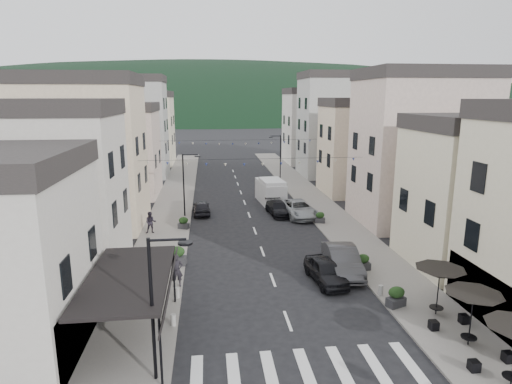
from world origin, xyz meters
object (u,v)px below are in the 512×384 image
pedestrian_a (177,271)px  pedestrian_b (151,222)px  parked_car_e (201,207)px  delivery_van (271,191)px  parked_car_c (299,209)px  parked_car_a (326,271)px  parked_car_b (342,260)px  parked_car_d (278,208)px

pedestrian_a → pedestrian_b: (-2.79, 10.49, -0.08)m
parked_car_e → delivery_van: size_ratio=0.69×
parked_car_c → pedestrian_b: (-13.19, -3.88, 0.25)m
parked_car_a → delivery_van: 20.16m
parked_car_a → delivery_van: bearing=84.5°
parked_car_b → pedestrian_b: (-13.19, 9.42, 0.16)m
parked_car_a → delivery_van: (-0.41, 20.15, 0.58)m
parked_car_b → parked_car_d: parked_car_b is taller
parked_car_c → parked_car_e: 9.35m
parked_car_a → parked_car_d: size_ratio=0.96×
parked_car_b → pedestrian_a: pedestrian_a is taller
parked_car_a → parked_car_e: (-7.71, 16.47, -0.05)m
delivery_van → pedestrian_a: 21.75m
parked_car_b → pedestrian_a: 10.46m
pedestrian_b → pedestrian_a: bearing=-79.7°
delivery_van → pedestrian_b: delivery_van is taller
parked_car_d → pedestrian_a: pedestrian_a is taller
parked_car_e → parked_car_c: bearing=164.8°
parked_car_c → pedestrian_a: pedestrian_a is taller
parked_car_c → pedestrian_a: 17.75m
parked_car_a → parked_car_e: parked_car_a is taller
parked_car_a → pedestrian_a: pedestrian_a is taller
delivery_van → parked_car_b: bearing=-90.0°
parked_car_d → pedestrian_a: 17.52m
parked_car_b → pedestrian_b: bearing=148.8°
parked_car_a → parked_car_c: size_ratio=0.76×
parked_car_a → parked_car_c: parked_car_c is taller
parked_car_e → delivery_van: delivery_van is taller
parked_car_b → delivery_van: size_ratio=0.92×
delivery_van → pedestrian_a: bearing=-118.7°
parked_car_d → delivery_van: (-0.05, 4.74, 0.66)m
delivery_van → pedestrian_b: size_ratio=3.14×
parked_car_d → parked_car_c: bearing=-32.9°
parked_car_d → pedestrian_a: size_ratio=2.24×
parked_car_c → pedestrian_b: bearing=-169.5°
parked_car_b → pedestrian_b: pedestrian_b is taller
parked_car_e → pedestrian_a: 16.37m
parked_car_a → pedestrian_b: bearing=131.2°
parked_car_a → parked_car_b: 1.89m
parked_car_c → pedestrian_a: size_ratio=2.81×
parked_car_c → parked_car_d: 2.01m
parked_car_c → delivery_van: (-1.85, 5.62, 0.52)m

